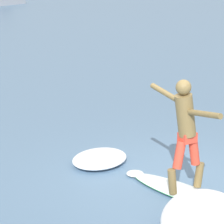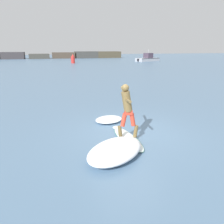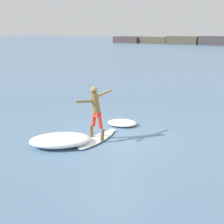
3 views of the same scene
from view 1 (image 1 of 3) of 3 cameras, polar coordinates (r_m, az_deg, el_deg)
The scene contains 5 objects.
ground_plane at distance 9.43m, azimuth 6.76°, elevation -7.45°, with size 200.00×200.00×0.00m, color slate.
surfboard at distance 8.93m, azimuth 7.66°, elevation -8.50°, with size 0.63×2.44×0.23m.
surfer at distance 8.47m, azimuth 7.91°, elevation -1.51°, with size 0.74×1.70×1.87m.
wave_foam_at_tail at distance 10.15m, azimuth -1.34°, elevation -5.02°, with size 1.44×1.27×0.20m.
wave_foam_at_nose at distance 7.67m, azimuth 10.11°, elevation -11.53°, with size 2.44×2.32×0.40m.
Camera 1 is at (-6.64, -5.61, 3.64)m, focal length 85.00 mm.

